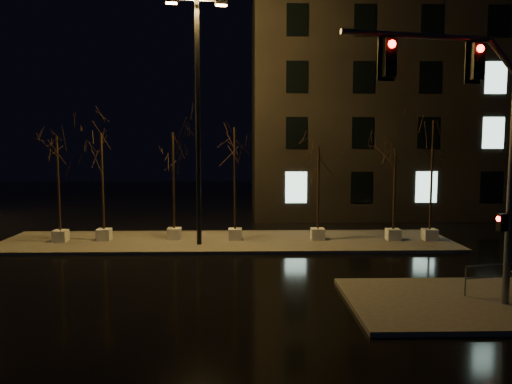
{
  "coord_description": "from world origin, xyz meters",
  "views": [
    {
      "loc": [
        0.8,
        -18.14,
        4.96
      ],
      "look_at": [
        1.34,
        3.27,
        2.8
      ],
      "focal_mm": 35.0,
      "sensor_mm": 36.0,
      "label": 1
    }
  ],
  "objects": [
    {
      "name": "tree_1",
      "position": [
        -6.06,
        6.2,
        4.22
      ],
      "size": [
        1.8,
        1.8,
        5.37
      ],
      "color": "silver",
      "rests_on": "median"
    },
    {
      "name": "streetlight_main",
      "position": [
        -1.29,
        5.07,
        6.63
      ],
      "size": [
        2.81,
        0.69,
        11.24
      ],
      "rotation": [
        0.0,
        0.0,
        0.13
      ],
      "color": "black",
      "rests_on": "median"
    },
    {
      "name": "median",
      "position": [
        0.0,
        6.0,
        0.07
      ],
      "size": [
        22.0,
        5.0,
        0.15
      ],
      "primitive_type": "cube",
      "color": "#484641",
      "rests_on": "ground"
    },
    {
      "name": "tree_4",
      "position": [
        4.47,
        6.11,
        3.68
      ],
      "size": [
        1.8,
        1.8,
        4.66
      ],
      "color": "silver",
      "rests_on": "median"
    },
    {
      "name": "tree_0",
      "position": [
        -8.08,
        5.9,
        4.11
      ],
      "size": [
        1.8,
        1.8,
        5.22
      ],
      "color": "silver",
      "rests_on": "median"
    },
    {
      "name": "tree_2",
      "position": [
        -2.64,
        6.36,
        4.25
      ],
      "size": [
        1.8,
        1.8,
        5.4
      ],
      "color": "silver",
      "rests_on": "median"
    },
    {
      "name": "guard_rail_a",
      "position": [
        8.81,
        -2.85,
        0.77
      ],
      "size": [
        2.17,
        0.46,
        0.95
      ],
      "rotation": [
        0.0,
        0.0,
        0.19
      ],
      "color": "slate",
      "rests_on": "sidewalk_corner"
    },
    {
      "name": "tree_5",
      "position": [
        8.16,
        5.85,
        3.65
      ],
      "size": [
        1.8,
        1.8,
        4.6
      ],
      "color": "silver",
      "rests_on": "median"
    },
    {
      "name": "sidewalk_corner",
      "position": [
        7.5,
        -3.5,
        0.07
      ],
      "size": [
        7.0,
        5.0,
        0.15
      ],
      "primitive_type": "cube",
      "color": "#484641",
      "rests_on": "ground"
    },
    {
      "name": "ground",
      "position": [
        0.0,
        0.0,
        0.0
      ],
      "size": [
        90.0,
        90.0,
        0.0
      ],
      "primitive_type": "plane",
      "color": "black",
      "rests_on": "ground"
    },
    {
      "name": "tree_6",
      "position": [
        9.94,
        5.78,
        4.7
      ],
      "size": [
        1.8,
        1.8,
        5.99
      ],
      "color": "silver",
      "rests_on": "median"
    },
    {
      "name": "traffic_signal_mast",
      "position": [
        7.39,
        -4.12,
        5.22
      ],
      "size": [
        6.21,
        1.38,
        7.72
      ],
      "rotation": [
        0.0,
        0.0,
        0.21
      ],
      "color": "slate",
      "rests_on": "sidewalk_corner"
    },
    {
      "name": "tree_3",
      "position": [
        0.38,
        6.13,
        4.45
      ],
      "size": [
        1.8,
        1.8,
        5.66
      ],
      "color": "silver",
      "rests_on": "median"
    },
    {
      "name": "building",
      "position": [
        14.0,
        18.0,
        7.5
      ],
      "size": [
        25.0,
        12.0,
        15.0
      ],
      "primitive_type": "cube",
      "color": "black",
      "rests_on": "ground"
    }
  ]
}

